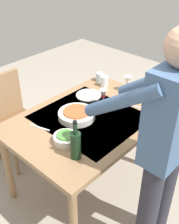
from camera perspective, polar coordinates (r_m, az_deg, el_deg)
ground_plane at (r=2.79m, az=0.00°, el=-14.11°), size 6.00×6.00×0.00m
dining_table at (r=2.34m, az=0.00°, el=-2.74°), size 1.32×0.93×0.76m
chair_near at (r=2.87m, az=-15.78°, el=-0.30°), size 0.40×0.40×0.91m
person_server at (r=1.76m, az=14.94°, el=-6.38°), size 0.42×0.61×1.69m
wine_bottle at (r=1.84m, az=-2.84°, el=-6.62°), size 0.07×0.07×0.30m
wine_glass_left at (r=2.64m, az=7.79°, el=6.28°), size 0.07×0.07×0.15m
wine_glass_right at (r=2.40m, az=2.82°, el=3.57°), size 0.07×0.07×0.15m
water_cup_near_left at (r=2.84m, az=2.02°, el=7.14°), size 0.07×0.07×0.09m
water_cup_near_right at (r=2.74m, az=3.01°, el=6.29°), size 0.08×0.08×0.10m
water_cup_far_left at (r=2.42m, az=13.55°, el=1.41°), size 0.07×0.07×0.11m
water_cup_far_right at (r=2.56m, az=12.82°, el=3.14°), size 0.07×0.07×0.09m
serving_bowl_pasta at (r=2.27m, az=-2.64°, el=-0.48°), size 0.30×0.30×0.07m
side_bowl_salad at (r=2.02m, az=-4.86°, el=-5.32°), size 0.18×0.18×0.07m
dinner_plate_near at (r=2.58m, az=-0.21°, el=3.45°), size 0.23×0.23×0.01m
table_knife at (r=2.47m, az=8.29°, el=1.40°), size 0.07×0.20×0.00m
table_fork at (r=2.20m, az=-10.11°, el=-3.13°), size 0.06×0.18×0.00m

